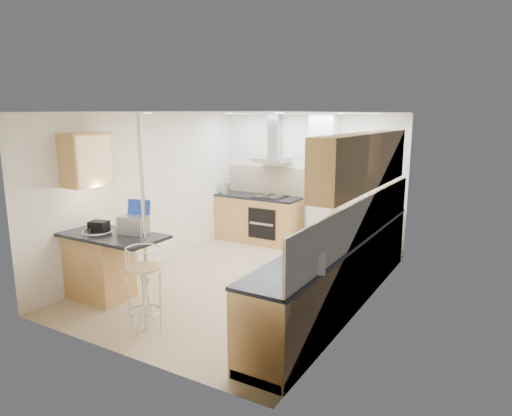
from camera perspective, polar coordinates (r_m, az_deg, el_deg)
The scene contains 16 objects.
ground at distance 6.91m, azimuth -1.63°, elevation -9.34°, with size 4.80×4.80×0.00m, color tan.
room_shell at distance 6.68m, azimuth 2.37°, elevation 3.60°, with size 3.64×4.84×2.51m.
right_counter at distance 6.14m, azimuth 10.42°, elevation -7.72°, with size 0.63×4.40×0.92m.
back_counter at distance 8.97m, azimuth 0.30°, elevation -1.32°, with size 1.70×0.63×0.92m.
peninsula at distance 6.39m, azimuth -17.40°, elevation -7.14°, with size 1.47×0.72×0.94m.
microwave at distance 6.63m, azimuth 13.08°, elevation -0.99°, with size 0.50×0.34×0.28m, color silver.
laptop at distance 6.18m, azimuth -15.07°, elevation -2.04°, with size 0.34×0.26×0.24m, color #94979B.
bag at distance 6.47m, azimuth -19.04°, elevation -2.13°, with size 0.24×0.18×0.13m, color black.
bar_stool_near at distance 6.44m, azimuth -18.95°, elevation -6.93°, with size 0.40×0.40×0.99m, color tan, non-canonical shape.
bar_stool_end at distance 5.49m, azimuth -13.79°, elevation -9.76°, with size 0.41×0.41×1.01m, color tan, non-canonical shape.
jar_a at distance 7.11m, azimuth 15.32°, elevation -0.59°, with size 0.12×0.12×0.20m, color white.
jar_b at distance 6.41m, azimuth 11.93°, elevation -1.98°, with size 0.11×0.11×0.15m, color white.
jar_c at distance 5.08m, azimuth 6.48°, elevation -4.98°, with size 0.14×0.14×0.22m, color #BFB899.
jar_d at distance 4.87m, azimuth 6.46°, elevation -6.26°, with size 0.10×0.10×0.13m, color silver.
bread_bin at distance 4.74m, azimuth 6.62°, elevation -6.19°, with size 0.33×0.42×0.22m, color white.
kettle at distance 9.09m, azimuth -3.79°, elevation 2.48°, with size 0.16×0.16×0.22m, color #AAACAF.
Camera 1 is at (3.43, -5.47, 2.48)m, focal length 32.00 mm.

